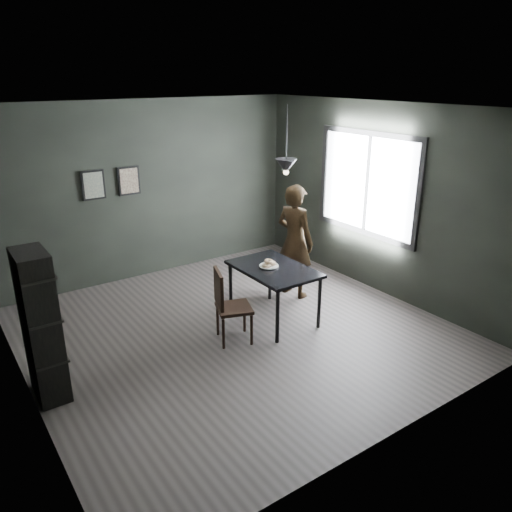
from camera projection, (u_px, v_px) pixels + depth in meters
ground at (236, 331)px, 6.50m from camera, size 5.00×5.00×0.00m
back_wall at (150, 190)px, 7.94m from camera, size 5.00×0.10×2.80m
ceiling at (233, 107)px, 5.53m from camera, size 5.00×5.00×0.02m
window_assembly at (367, 184)px, 7.43m from camera, size 0.04×1.96×1.56m
cafe_table at (274, 273)px, 6.59m from camera, size 0.80×1.20×0.75m
white_plate at (269, 266)px, 6.59m from camera, size 0.23×0.23×0.01m
donut_pile at (269, 263)px, 6.57m from camera, size 0.22×0.18×0.10m
woman at (295, 241)px, 7.29m from camera, size 0.54×0.69×1.69m
wood_chair at (227, 302)px, 6.08m from camera, size 0.52×0.52×0.95m
shelf_unit at (41, 327)px, 4.95m from camera, size 0.30×0.53×1.58m
pendant_lamp at (286, 166)px, 6.32m from camera, size 0.28×0.28×0.86m
framed_print_left at (93, 185)px, 7.37m from camera, size 0.34×0.04×0.44m
framed_print_right at (129, 181)px, 7.66m from camera, size 0.34×0.04×0.44m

